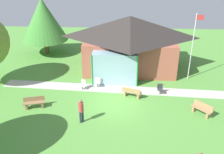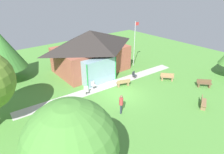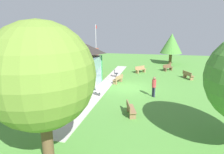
% 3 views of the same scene
% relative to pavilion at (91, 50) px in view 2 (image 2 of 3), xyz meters
% --- Properties ---
extents(ground_plane, '(44.00, 44.00, 0.00)m').
position_rel_pavilion_xyz_m(ground_plane, '(-1.07, -6.94, -2.66)').
color(ground_plane, '#54933D').
extents(pavilion, '(9.37, 7.51, 5.09)m').
position_rel_pavilion_xyz_m(pavilion, '(0.00, 0.00, 0.00)').
color(pavilion, '#A35642').
rests_on(pavilion, ground_plane).
extents(footpath, '(19.20, 2.45, 0.03)m').
position_rel_pavilion_xyz_m(footpath, '(-1.07, -4.53, -2.64)').
color(footpath, '#BCB7B2').
rests_on(footpath, ground_plane).
extents(flagpole, '(0.64, 0.08, 5.88)m').
position_rel_pavilion_xyz_m(flagpole, '(5.42, -2.09, 0.57)').
color(flagpole, silver).
rests_on(flagpole, ground_plane).
extents(bench_front_right, '(1.54, 1.07, 0.84)m').
position_rel_pavilion_xyz_m(bench_front_right, '(3.21, -13.13, -2.26)').
color(bench_front_right, olive).
rests_on(bench_front_right, ground_plane).
extents(bench_lawn_far_right, '(1.35, 1.39, 0.84)m').
position_rel_pavilion_xyz_m(bench_lawn_far_right, '(6.87, -11.28, -2.26)').
color(bench_lawn_far_right, brown).
rests_on(bench_lawn_far_right, ground_plane).
extents(bench_mid_right, '(1.34, 1.40, 0.84)m').
position_rel_pavilion_xyz_m(bench_mid_right, '(5.12, -7.83, -2.26)').
color(bench_mid_right, '#9E7A51').
rests_on(bench_mid_right, ground_plane).
extents(bench_rear_near_path, '(1.56, 0.94, 0.84)m').
position_rel_pavilion_xyz_m(bench_rear_near_path, '(0.24, -5.75, -2.26)').
color(bench_rear_near_path, '#9E7A51').
rests_on(bench_rear_near_path, ground_plane).
extents(bench_mid_left, '(1.56, 0.81, 0.84)m').
position_rel_pavilion_xyz_m(bench_mid_left, '(-6.87, -7.65, -2.26)').
color(bench_mid_left, olive).
rests_on(bench_mid_left, ground_plane).
extents(patio_chair_lawn_spare, '(0.48, 0.48, 0.86)m').
position_rel_pavilion_xyz_m(patio_chair_lawn_spare, '(2.52, -5.12, -2.24)').
color(patio_chair_lawn_spare, '#33383D').
rests_on(patio_chair_lawn_spare, ground_plane).
extents(patio_chair_porch_left, '(0.46, 0.46, 0.86)m').
position_rel_pavilion_xyz_m(patio_chair_porch_left, '(-2.59, -4.22, -2.24)').
color(patio_chair_porch_left, beige).
rests_on(patio_chair_porch_left, ground_plane).
extents(patio_chair_west, '(0.60, 0.60, 0.86)m').
position_rel_pavilion_xyz_m(patio_chair_west, '(-3.78, -4.71, -2.24)').
color(patio_chair_west, beige).
rests_on(patio_chair_west, ground_plane).
extents(visitor_strolling_lawn, '(0.34, 0.34, 1.74)m').
position_rel_pavilion_xyz_m(visitor_strolling_lawn, '(-3.14, -9.24, -1.64)').
color(visitor_strolling_lawn, '#2D3347').
rests_on(visitor_strolling_lawn, ground_plane).
extents(tree_lawn_corner, '(4.29, 4.29, 5.73)m').
position_rel_pavilion_xyz_m(tree_lawn_corner, '(-9.73, -13.32, 0.91)').
color(tree_lawn_corner, brown).
rests_on(tree_lawn_corner, ground_plane).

